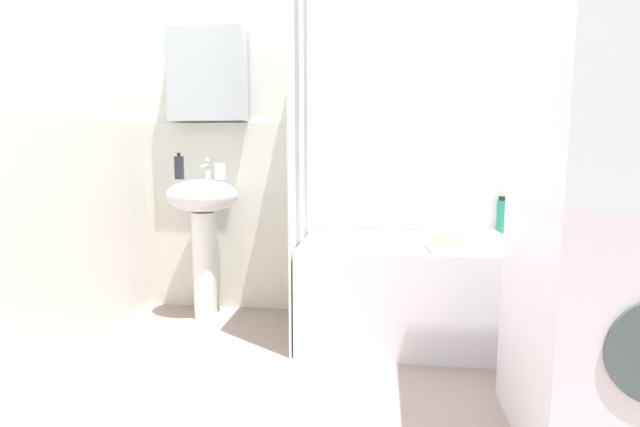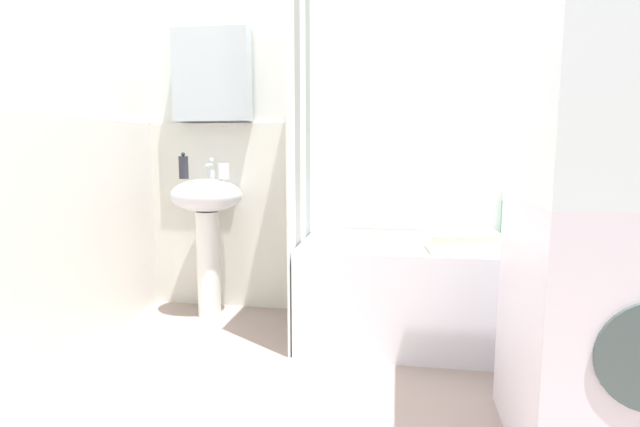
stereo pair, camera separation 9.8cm
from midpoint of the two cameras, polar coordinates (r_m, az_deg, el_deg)
name	(u,v)px [view 2 (the right image)]	position (r m, az deg, el deg)	size (l,w,h in m)	color
ground_plane	(373,425)	(2.08, 7.71, -23.24)	(4.80, 5.60, 0.04)	#A38F87
wall_back_tiled	(376,132)	(3.05, 7.51, 9.41)	(3.60, 0.18, 2.40)	silver
wall_left_tiled	(50,132)	(2.66, -28.08, 8.36)	(0.07, 1.81, 2.40)	silver
sink	(207,216)	(3.05, -12.16, -0.33)	(0.44, 0.34, 0.86)	white
faucet	(211,168)	(3.10, -11.76, 5.19)	(0.03, 0.12, 0.12)	silver
soap_dispenser	(184,167)	(3.06, -14.74, 5.25)	(0.06, 0.06, 0.16)	#272832
toothbrush_cup	(224,171)	(3.00, -10.25, 4.89)	(0.06, 0.06, 0.09)	white
bathtub	(445,292)	(2.77, 15.39, -8.82)	(1.54, 0.72, 0.54)	white
shower_curtain	(302,156)	(2.68, -1.05, 6.74)	(0.01, 0.72, 2.00)	white
body_wash_bottle	(565,221)	(3.10, 27.51, -0.80)	(0.05, 0.05, 0.20)	#3557A0
lotion_bottle	(540,224)	(3.08, 25.11, -1.16)	(0.04, 0.04, 0.15)	#CD4567
shampoo_bottle	(524,221)	(3.05, 23.55, -0.86)	(0.06, 0.06, 0.18)	#2A202E
conditioner_bottle	(507,217)	(3.05, 21.80, -0.39)	(0.06, 0.06, 0.22)	#1E7A5F
towel_folded	(464,242)	(2.52, 17.47, -3.18)	(0.35, 0.22, 0.09)	silver
washer_dryer_stack	(616,201)	(1.88, 32.58, 1.24)	(0.58, 0.64, 1.75)	white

